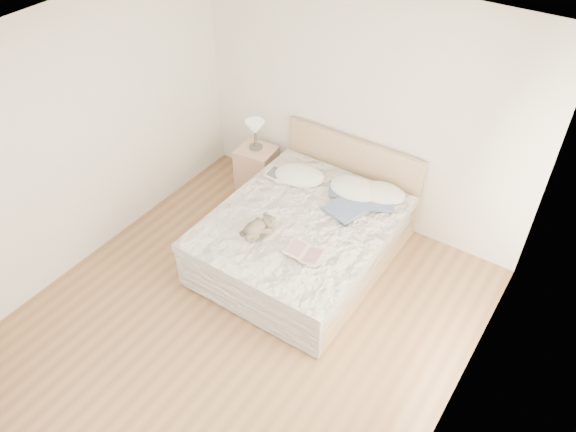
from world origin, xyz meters
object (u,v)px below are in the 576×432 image
object	(u,v)px
bed	(305,236)
teddy_bear	(255,233)
nightstand	(257,168)
table_lamp	(255,129)
photo_book	(281,176)
childrens_book	(305,253)

from	to	relation	value
bed	teddy_bear	size ratio (longest dim) A/B	6.68
nightstand	table_lamp	bearing A→B (deg)	130.60
nightstand	teddy_bear	distance (m)	1.66
teddy_bear	table_lamp	bearing A→B (deg)	142.14
bed	teddy_bear	bearing A→B (deg)	-112.70
photo_book	childrens_book	xyz separation A→B (m)	(0.89, -0.89, 0.00)
teddy_bear	childrens_book	bearing A→B (deg)	21.40
table_lamp	photo_book	distance (m)	0.78
childrens_book	nightstand	bearing A→B (deg)	133.26
bed	childrens_book	distance (m)	0.68
table_lamp	childrens_book	bearing A→B (deg)	-39.98
nightstand	childrens_book	bearing A→B (deg)	-39.81
photo_book	childrens_book	size ratio (longest dim) A/B	0.91
bed	nightstand	xyz separation A→B (m)	(-1.20, 0.74, -0.03)
nightstand	childrens_book	xyz separation A→B (m)	(1.51, -1.25, 0.35)
nightstand	table_lamp	xyz separation A→B (m)	(-0.02, 0.03, 0.54)
photo_book	childrens_book	distance (m)	1.26
teddy_bear	photo_book	bearing A→B (deg)	125.62
photo_book	nightstand	bearing A→B (deg)	143.61
table_lamp	teddy_bear	xyz separation A→B (m)	(0.98, -1.34, -0.17)
nightstand	table_lamp	world-z (taller)	table_lamp
table_lamp	photo_book	world-z (taller)	table_lamp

